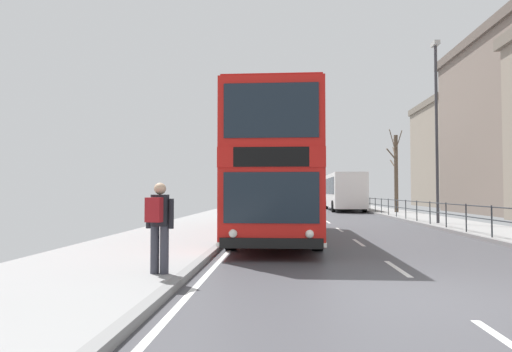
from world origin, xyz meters
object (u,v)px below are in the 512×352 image
at_px(double_decker_bus_main, 276,172).
at_px(pedestrian_with_backpack, 159,220).
at_px(street_lamp_far_side, 436,119).
at_px(background_bus_far_lane, 343,191).
at_px(bare_tree_far_01, 396,171).
at_px(background_building_00, 465,154).

height_order(double_decker_bus_main, pedestrian_with_backpack, double_decker_bus_main).
bearing_deg(street_lamp_far_side, background_bus_far_lane, 97.06).
height_order(pedestrian_with_backpack, bare_tree_far_01, bare_tree_far_01).
distance_m(pedestrian_with_backpack, background_building_00, 48.53).
relative_size(bare_tree_far_01, background_building_00, 0.51).
height_order(double_decker_bus_main, street_lamp_far_side, street_lamp_far_side).
height_order(double_decker_bus_main, background_building_00, background_building_00).
height_order(background_bus_far_lane, background_building_00, background_building_00).
bearing_deg(pedestrian_with_backpack, street_lamp_far_side, 54.58).
relative_size(street_lamp_far_side, background_building_00, 0.75).
distance_m(double_decker_bus_main, street_lamp_far_side, 10.17).
xyz_separation_m(double_decker_bus_main, street_lamp_far_side, (7.71, 5.99, 2.84)).
bearing_deg(bare_tree_far_01, double_decker_bus_main, -116.34).
xyz_separation_m(pedestrian_with_backpack, background_building_00, (22.77, 42.59, 4.83)).
relative_size(double_decker_bus_main, bare_tree_far_01, 1.84).
bearing_deg(street_lamp_far_side, bare_tree_far_01, 85.24).
height_order(pedestrian_with_backpack, street_lamp_far_side, street_lamp_far_side).
bearing_deg(bare_tree_far_01, pedestrian_with_backpack, -113.00).
xyz_separation_m(pedestrian_with_backpack, bare_tree_far_01, (10.71, 25.24, 2.09)).
bearing_deg(background_bus_far_lane, double_decker_bus_main, -103.43).
distance_m(background_bus_far_lane, pedestrian_with_backpack, 31.97).
bearing_deg(background_building_00, street_lamp_far_side, -114.26).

